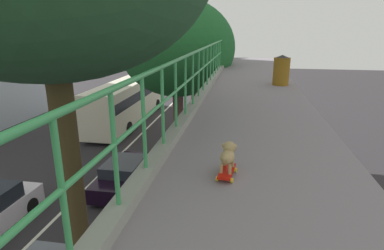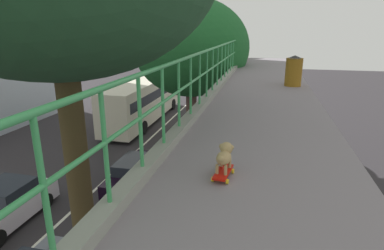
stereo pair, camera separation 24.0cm
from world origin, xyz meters
The scene contains 9 objects.
green_railing centered at (-0.25, 0.00, 5.90)m, with size 0.20×31.54×1.20m.
car_white_fourth centered at (-8.46, 6.55, 0.70)m, with size 1.90×4.25×1.56m.
car_black_fifth centered at (-4.61, 10.59, 0.67)m, with size 1.96×4.45×1.40m.
city_bus centered at (-8.40, 21.26, 1.87)m, with size 2.57×11.89×3.30m.
roadside_tree_far centered at (-2.43, 12.50, 6.37)m, with size 5.38×5.38×8.67m.
roadside_tree_farthest centered at (-2.51, 17.88, 6.00)m, with size 4.56×4.56×7.98m.
toy_skateboard centered at (0.66, 0.99, 5.71)m, with size 0.23×0.45×0.08m.
small_dog centered at (0.66, 1.04, 5.91)m, with size 0.20×0.40×0.30m.
litter_bin centered at (1.84, 7.46, 6.10)m, with size 0.49×0.49×0.89m.
Camera 2 is at (1.06, -2.32, 7.29)m, focal length 29.68 mm.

